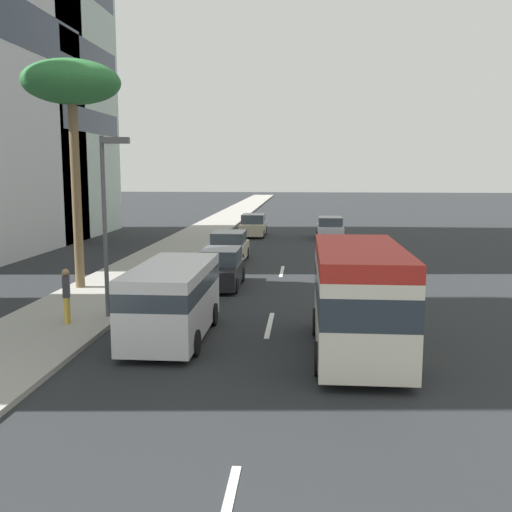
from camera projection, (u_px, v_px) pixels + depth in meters
ground_plane at (286, 254)px, 35.30m from camera, size 198.00×198.00×0.00m
sidewalk_right at (171, 252)px, 35.86m from camera, size 162.00×3.87×0.15m
lane_stripe_mid at (270, 325)px, 19.23m from camera, size 3.20×0.16×0.01m
lane_stripe_far at (282, 271)px, 29.37m from camera, size 3.20×0.16×0.01m
car_lead at (229, 248)px, 32.38m from camera, size 4.54×1.95×1.65m
car_second at (253, 226)px, 44.90m from camera, size 4.17×1.89×1.67m
van_third at (173, 296)px, 17.55m from camera, size 5.39×2.15×2.23m
car_fourth at (330, 228)px, 43.39m from camera, size 4.35×1.92×1.60m
car_fifth at (221, 269)px, 25.44m from camera, size 4.20×1.79×1.64m
minibus_sixth at (359, 296)px, 15.98m from camera, size 6.15×2.42×2.97m
pedestrian_mid_block at (66, 293)px, 18.71m from camera, size 0.38×0.31×1.77m
palm_tree at (72, 87)px, 23.53m from camera, size 3.89×3.89×9.21m
street_lamp at (108, 205)px, 19.24m from camera, size 0.24×0.97×5.95m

